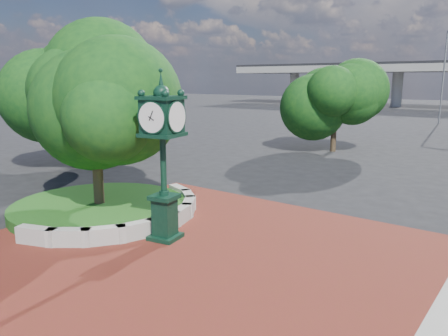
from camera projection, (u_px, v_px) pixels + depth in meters
ground at (208, 245)px, 12.66m from camera, size 200.00×200.00×0.00m
plaza at (185, 255)px, 11.88m from camera, size 12.00×12.00×0.04m
planter_wall at (144, 218)px, 14.21m from camera, size 2.96×6.77×0.54m
grass_bed at (100, 208)px, 15.59m from camera, size 6.10×6.10×0.40m
tree_planter at (94, 109)px, 14.88m from camera, size 5.20×5.20×6.33m
tree_northwest at (79, 90)px, 23.45m from camera, size 5.60×5.60×6.93m
tree_street at (335, 102)px, 28.42m from camera, size 4.40×4.40×5.45m
post_clock at (163, 150)px, 12.51m from camera, size 1.18×1.18×4.93m
street_lamp_far at (446, 70)px, 46.24m from camera, size 2.04×1.07×9.69m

